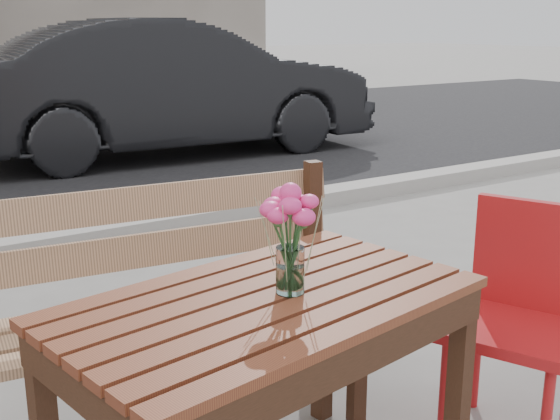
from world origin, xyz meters
The scene contains 5 objects.
main_table centered at (0.00, 0.07, 0.59)m, with size 1.24×0.85×0.71m.
main_bench centered at (-0.09, 0.68, 0.57)m, with size 1.56×0.62×0.94m.
red_chair centered at (0.99, -0.02, 0.48)m, with size 0.54×0.54×0.83m.
main_vase centered at (0.07, 0.05, 0.90)m, with size 0.17×0.17×0.31m.
parked_car centered at (2.37, 5.79, 0.74)m, with size 1.57×4.51×1.48m, color black.
Camera 1 is at (-0.94, -1.44, 1.42)m, focal length 45.00 mm.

